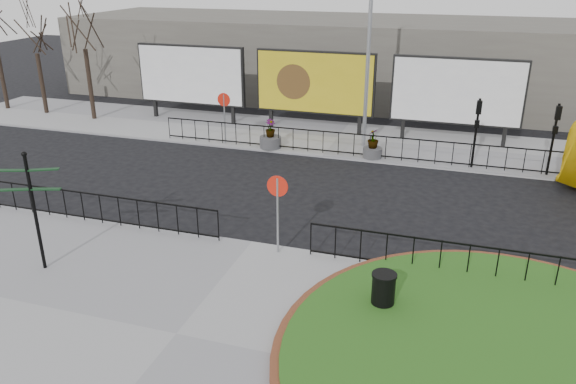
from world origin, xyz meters
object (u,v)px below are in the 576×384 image
at_px(billboard_mid, 315,83).
at_px(lamp_post, 369,46).
at_px(litter_bin, 383,292).
at_px(fingerpost_sign, 33,200).
at_px(planter_a, 270,139).
at_px(planter_c, 373,147).

distance_m(billboard_mid, lamp_post, 4.23).
bearing_deg(litter_bin, fingerpost_sign, -175.14).
relative_size(planter_a, planter_c, 1.04).
distance_m(fingerpost_sign, litter_bin, 9.78).
relative_size(lamp_post, planter_c, 6.99).
height_order(lamp_post, litter_bin, lamp_post).
xyz_separation_m(litter_bin, planter_a, (-7.18, 11.93, -0.09)).
height_order(lamp_post, planter_c, lamp_post).
height_order(litter_bin, planter_a, planter_a).
relative_size(billboard_mid, planter_a, 4.51).
height_order(fingerpost_sign, litter_bin, fingerpost_sign).
xyz_separation_m(litter_bin, planter_c, (-2.30, 11.93, -0.05)).
xyz_separation_m(billboard_mid, planter_c, (3.70, -3.57, -2.00)).
bearing_deg(planter_a, fingerpost_sign, -100.81).
xyz_separation_m(billboard_mid, lamp_post, (3.01, -1.97, 2.23)).
xyz_separation_m(lamp_post, planter_c, (0.69, -1.60, -4.23)).
xyz_separation_m(fingerpost_sign, litter_bin, (9.61, 0.82, -1.60)).
relative_size(lamp_post, planter_a, 6.71).
relative_size(billboard_mid, fingerpost_sign, 1.76).
xyz_separation_m(lamp_post, litter_bin, (2.99, -13.53, -4.18)).
height_order(billboard_mid, planter_a, billboard_mid).
distance_m(billboard_mid, litter_bin, 16.73).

